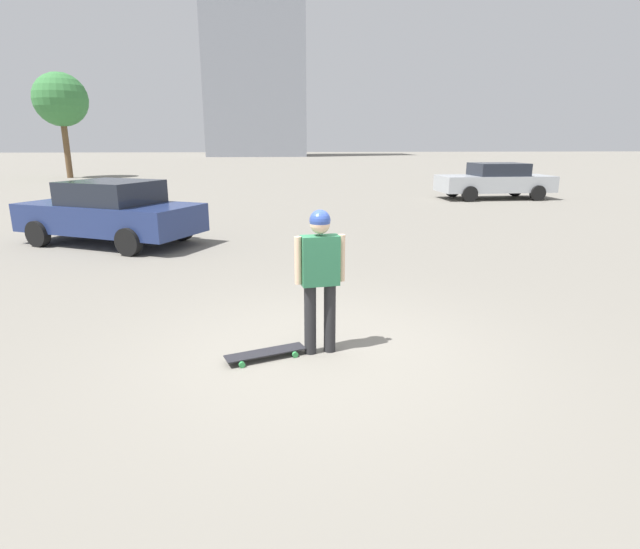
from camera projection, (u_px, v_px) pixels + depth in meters
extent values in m
plane|color=gray|center=(320.00, 352.00, 5.96)|extent=(220.00, 220.00, 0.00)
cylinder|color=#262628|center=(310.00, 320.00, 5.82)|extent=(0.14, 0.14, 0.83)
cylinder|color=#262628|center=(330.00, 318.00, 5.88)|extent=(0.14, 0.14, 0.83)
cube|color=#2D724C|center=(320.00, 260.00, 5.66)|extent=(0.26, 0.46, 0.57)
cylinder|color=beige|center=(298.00, 261.00, 5.60)|extent=(0.08, 0.08, 0.55)
cylinder|color=beige|center=(342.00, 258.00, 5.72)|extent=(0.08, 0.08, 0.55)
sphere|color=beige|center=(320.00, 224.00, 5.56)|extent=(0.23, 0.23, 0.23)
sphere|color=#2D4799|center=(320.00, 220.00, 5.55)|extent=(0.24, 0.24, 0.24)
cube|color=#232328|center=(266.00, 352.00, 5.76)|extent=(0.52, 0.96, 0.01)
cylinder|color=green|center=(242.00, 365.00, 5.53)|extent=(0.05, 0.08, 0.07)
cylinder|color=green|center=(236.00, 356.00, 5.74)|extent=(0.05, 0.08, 0.07)
cylinder|color=green|center=(295.00, 355.00, 5.79)|extent=(0.05, 0.08, 0.07)
cylinder|color=green|center=(287.00, 347.00, 6.00)|extent=(0.05, 0.08, 0.07)
cube|color=navy|center=(110.00, 217.00, 12.08)|extent=(3.63, 4.74, 0.67)
cube|color=#1E232D|center=(111.00, 192.00, 11.89)|extent=(2.39, 2.51, 0.54)
cylinder|color=black|center=(38.00, 234.00, 11.80)|extent=(0.46, 0.64, 0.62)
cylinder|color=black|center=(99.00, 222.00, 13.49)|extent=(0.46, 0.64, 0.62)
cylinder|color=black|center=(128.00, 242.00, 10.85)|extent=(0.46, 0.64, 0.62)
cylinder|color=black|center=(182.00, 228.00, 12.54)|extent=(0.46, 0.64, 0.62)
cube|color=#ADB2B7|center=(494.00, 183.00, 21.52)|extent=(2.04, 4.85, 0.67)
cube|color=#1E232D|center=(498.00, 169.00, 21.38)|extent=(1.77, 2.21, 0.53)
cylinder|color=black|center=(470.00, 194.00, 20.53)|extent=(0.22, 0.65, 0.64)
cylinder|color=black|center=(452.00, 190.00, 22.34)|extent=(0.22, 0.65, 0.64)
cylinder|color=black|center=(538.00, 193.00, 20.87)|extent=(0.22, 0.65, 0.64)
cylinder|color=black|center=(515.00, 189.00, 22.69)|extent=(0.22, 0.65, 0.64)
cube|color=gray|center=(253.00, 11.00, 77.51)|extent=(11.50, 15.63, 43.84)
cylinder|color=brown|center=(67.00, 149.00, 33.49)|extent=(0.39, 0.39, 3.86)
sphere|color=#387A3D|center=(60.00, 99.00, 32.68)|extent=(3.43, 3.43, 3.43)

